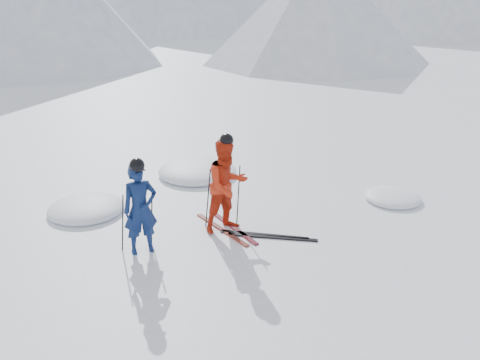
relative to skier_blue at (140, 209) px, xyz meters
name	(u,v)px	position (x,y,z in m)	size (l,w,h in m)	color
ground	(321,230)	(3.39, -0.55, -0.83)	(160.00, 160.00, 0.00)	white
skier_blue	(140,209)	(0.00, 0.00, 0.00)	(0.60, 0.40, 1.66)	#0C1D4C
skier_red	(227,186)	(1.72, 0.22, 0.09)	(0.89, 0.69, 1.83)	red
pole_blue_left	(123,223)	(-0.30, 0.15, -0.28)	(0.02, 0.02, 1.10)	black
pole_blue_right	(152,215)	(0.25, 0.25, -0.28)	(0.02, 0.02, 1.10)	black
pole_red_left	(208,198)	(1.42, 0.47, -0.22)	(0.02, 0.02, 1.22)	black
pole_red_right	(238,195)	(2.02, 0.37, -0.22)	(0.02, 0.02, 1.22)	black
ski_worn_left	(222,229)	(1.60, 0.22, -0.81)	(0.09, 1.70, 0.03)	black
ski_worn_right	(233,227)	(1.84, 0.22, -0.81)	(0.09, 1.70, 0.03)	black
ski_loose_a	(264,235)	(2.26, -0.33, -0.81)	(0.09, 1.70, 0.03)	black
ski_loose_b	(273,237)	(2.36, -0.48, -0.81)	(0.09, 1.70, 0.03)	black
snow_lumps	(213,191)	(2.16, 2.18, -0.83)	(8.40, 7.31, 0.43)	white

